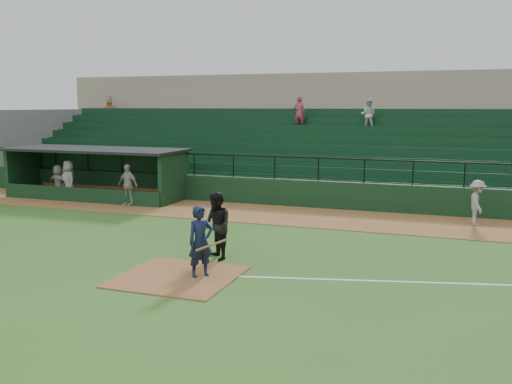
% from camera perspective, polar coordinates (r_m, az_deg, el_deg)
% --- Properties ---
extents(ground, '(90.00, 90.00, 0.00)m').
position_cam_1_polar(ground, '(16.05, -6.17, -7.51)').
color(ground, '#2D581C').
rests_on(ground, ground).
extents(warning_track, '(40.00, 4.00, 0.03)m').
position_cam_1_polar(warning_track, '(23.29, 2.53, -2.32)').
color(warning_track, brown).
rests_on(warning_track, ground).
extents(home_plate_dirt, '(3.00, 3.00, 0.03)m').
position_cam_1_polar(home_plate_dirt, '(15.19, -7.85, -8.42)').
color(home_plate_dirt, brown).
rests_on(home_plate_dirt, ground).
extents(foul_line, '(17.49, 4.44, 0.01)m').
position_cam_1_polar(foul_line, '(15.70, 23.60, -8.56)').
color(foul_line, white).
rests_on(foul_line, ground).
extents(stadium_structure, '(38.00, 13.08, 6.40)m').
position_cam_1_polar(stadium_structure, '(31.11, 7.26, 4.66)').
color(stadium_structure, black).
rests_on(stadium_structure, ground).
extents(dugout, '(8.90, 3.20, 2.42)m').
position_cam_1_polar(dugout, '(28.83, -15.30, 2.17)').
color(dugout, black).
rests_on(dugout, ground).
extents(batter_at_plate, '(1.19, 0.83, 1.91)m').
position_cam_1_polar(batter_at_plate, '(14.86, -5.60, -5.01)').
color(batter_at_plate, black).
rests_on(batter_at_plate, ground).
extents(umpire, '(1.22, 1.21, 1.99)m').
position_cam_1_polar(umpire, '(16.55, -4.00, -3.42)').
color(umpire, black).
rests_on(umpire, ground).
extents(runner, '(0.79, 1.18, 1.70)m').
position_cam_1_polar(runner, '(22.64, 21.35, -1.01)').
color(runner, gray).
rests_on(runner, warning_track).
extents(dugout_player_a, '(1.16, 0.67, 1.86)m').
position_cam_1_polar(dugout_player_a, '(25.83, -12.77, 0.70)').
color(dugout_player_a, '#A7A19C').
rests_on(dugout_player_a, warning_track).
extents(dugout_player_b, '(1.08, 0.96, 1.87)m').
position_cam_1_polar(dugout_player_b, '(28.19, -18.30, 1.14)').
color(dugout_player_b, gray).
rests_on(dugout_player_b, warning_track).
extents(dugout_player_c, '(1.60, 0.88, 1.64)m').
position_cam_1_polar(dugout_player_c, '(28.68, -19.23, 0.99)').
color(dugout_player_c, '#A8A29D').
rests_on(dugout_player_c, warning_track).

